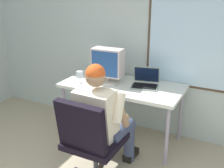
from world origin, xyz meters
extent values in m
cube|color=#B2BEBE|center=(0.00, 2.68, 1.36)|extent=(5.37, 0.06, 2.72)
cube|color=#4C3828|center=(0.53, 2.64, 1.28)|extent=(1.31, 0.01, 1.16)
cube|color=silver|center=(0.53, 2.64, 1.28)|extent=(1.25, 0.02, 1.10)
cylinder|color=#928A9E|center=(-0.97, 1.95, 0.35)|extent=(0.04, 0.04, 0.70)
cylinder|color=#928A9E|center=(0.38, 1.95, 0.35)|extent=(0.04, 0.04, 0.70)
cylinder|color=#928A9E|center=(-0.97, 2.55, 0.35)|extent=(0.04, 0.04, 0.70)
cylinder|color=#928A9E|center=(0.38, 2.55, 0.35)|extent=(0.04, 0.04, 0.70)
cube|color=silver|center=(-0.30, 2.25, 0.72)|extent=(1.47, 0.73, 0.04)
cylinder|color=#3F3F44|center=(-0.19, 1.40, 0.22)|extent=(0.05, 0.05, 0.40)
cube|color=black|center=(-0.19, 1.40, 0.44)|extent=(0.52, 0.52, 0.06)
cube|color=black|center=(-0.20, 1.17, 0.70)|extent=(0.50, 0.15, 0.47)
cylinder|color=#3D4563|center=(-0.02, 1.63, 0.47)|extent=(0.17, 0.42, 0.15)
cylinder|color=#3D4563|center=(-0.01, 1.83, 0.23)|extent=(0.12, 0.12, 0.47)
cube|color=black|center=(-0.01, 1.89, 0.04)|extent=(0.11, 0.24, 0.08)
cylinder|color=#3D4563|center=(-0.34, 1.64, 0.47)|extent=(0.17, 0.42, 0.15)
cylinder|color=#3D4563|center=(-0.33, 1.85, 0.23)|extent=(0.12, 0.12, 0.47)
cube|color=black|center=(-0.33, 1.91, 0.04)|extent=(0.11, 0.24, 0.08)
cube|color=beige|center=(-0.19, 1.43, 0.72)|extent=(0.39, 0.30, 0.53)
sphere|color=#A37C5C|center=(-0.19, 1.43, 1.10)|extent=(0.19, 0.19, 0.19)
sphere|color=#D14F1E|center=(-0.19, 1.43, 1.13)|extent=(0.19, 0.19, 0.19)
cylinder|color=beige|center=(0.03, 1.47, 0.82)|extent=(0.10, 0.18, 0.29)
cylinder|color=#A37C5C|center=(0.04, 1.56, 0.68)|extent=(0.08, 0.20, 0.26)
sphere|color=#A37C5C|center=(0.04, 1.60, 0.66)|extent=(0.09, 0.09, 0.09)
cylinder|color=beige|center=(-0.41, 1.49, 0.82)|extent=(0.10, 0.18, 0.29)
cylinder|color=#A37C5C|center=(-0.40, 1.63, 0.77)|extent=(0.08, 0.19, 0.27)
sphere|color=#A37C5C|center=(-0.40, 1.72, 0.84)|extent=(0.09, 0.09, 0.09)
cube|color=beige|center=(-0.50, 2.25, 0.75)|extent=(0.30, 0.25, 0.02)
cylinder|color=beige|center=(-0.50, 2.25, 0.79)|extent=(0.04, 0.04, 0.07)
cube|color=beige|center=(-0.50, 2.25, 1.00)|extent=(0.39, 0.21, 0.34)
cube|color=#264C8C|center=(-0.49, 2.15, 1.00)|extent=(0.34, 0.03, 0.30)
cube|color=gray|center=(-0.02, 2.28, 0.75)|extent=(0.36, 0.29, 0.02)
cube|color=black|center=(-0.02, 2.28, 0.76)|extent=(0.32, 0.25, 0.00)
cube|color=gray|center=(-0.05, 2.42, 0.86)|extent=(0.32, 0.15, 0.21)
cube|color=#0F1933|center=(-0.05, 2.41, 0.86)|extent=(0.30, 0.13, 0.18)
cylinder|color=silver|center=(-0.79, 2.06, 0.74)|extent=(0.06, 0.06, 0.00)
cylinder|color=silver|center=(-0.79, 2.06, 0.78)|extent=(0.01, 0.01, 0.07)
cylinder|color=silver|center=(-0.79, 2.06, 0.85)|extent=(0.08, 0.08, 0.08)
cylinder|color=maroon|center=(-0.79, 2.06, 0.83)|extent=(0.08, 0.08, 0.03)
camera|label=1|loc=(1.05, -0.67, 1.91)|focal=44.76mm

